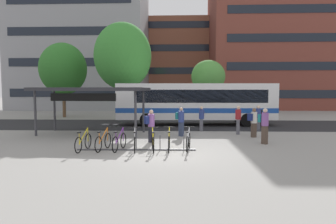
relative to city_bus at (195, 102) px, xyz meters
The scene contains 25 objects.
ground 10.48m from the city_bus, 99.54° to the right, with size 200.00×200.00×0.00m, color gray.
bus_lane_asphalt 2.46m from the city_bus, behind, with size 80.00×7.20×0.01m, color #232326.
city_bus is the anchor object (origin of this frame).
bike_rack 10.41m from the city_bus, 107.66° to the right, with size 5.29×0.26×0.70m.
parked_bicycle_yellow_0 11.45m from the city_bus, 118.54° to the right, with size 0.52×1.72×0.99m.
parked_bicycle_orange_1 10.93m from the city_bus, 115.05° to the right, with size 0.52×1.71×0.99m.
parked_bicycle_purple_2 10.64m from the city_bus, 111.52° to the right, with size 0.52×1.71×0.99m.
parked_bicycle_silver_3 10.44m from the city_bus, 107.86° to the right, with size 0.52×1.71×0.99m.
parked_bicycle_yellow_4 10.24m from the city_bus, 103.48° to the right, with size 0.52×1.72×0.99m.
parked_bicycle_yellow_5 9.91m from the city_bus, 99.73° to the right, with size 0.52×1.72×0.99m.
parked_bicycle_silver_6 9.77m from the city_bus, 94.75° to the right, with size 0.52×1.72×0.99m.
transit_shelter 8.35m from the city_bus, 142.19° to the right, with size 7.01×3.54×2.84m.
commuter_teal_pack_0 8.58m from the city_bus, 69.16° to the right, with size 0.53×0.61×1.79m.
commuter_black_pack_1 5.19m from the city_bus, 37.05° to the right, with size 0.56×0.60×1.68m.
commuter_teal_pack_2 5.84m from the city_bus, 101.05° to the right, with size 0.59×0.58×1.70m.
commuter_navy_pack_3 8.25m from the city_bus, 108.99° to the right, with size 0.60×0.52×1.68m.
commuter_navy_pack_4 6.72m from the city_bus, 63.07° to the right, with size 0.59×0.46×1.68m.
commuter_maroon_pack_5 3.50m from the city_bus, 85.28° to the right, with size 0.41×0.57×1.65m.
commuter_navy_pack_6 5.39m from the city_bus, 63.27° to the right, with size 0.41×0.57×1.73m.
street_tree_0 8.43m from the city_bus, 148.76° to the left, with size 5.19×5.19×8.83m.
street_tree_1 14.57m from the city_bus, 154.31° to the left, with size 4.63×4.63×7.44m.
street_tree_2 8.60m from the city_bus, 77.03° to the left, with size 3.55×3.55×5.87m.
building_left_wing 26.85m from the city_bus, 127.51° to the left, with size 18.62×10.48×20.08m.
building_right_wing 28.26m from the city_bus, 54.95° to the left, with size 23.88×11.78×18.56m.
building_centre_block 32.82m from the city_bus, 94.41° to the left, with size 15.99×13.82×14.97m.
Camera 1 is at (0.48, -12.13, 2.64)m, focal length 30.59 mm.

